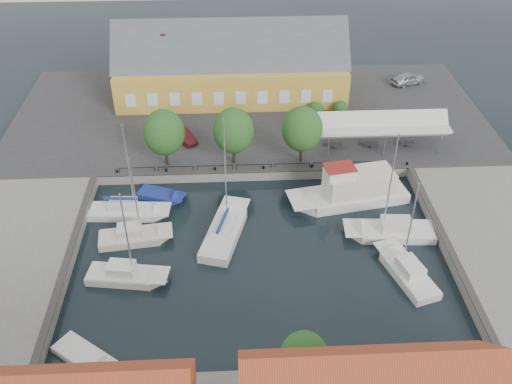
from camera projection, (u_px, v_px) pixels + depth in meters
ground at (259, 245)px, 50.91m from camera, size 140.00×140.00×0.00m
north_quay at (249, 116)px, 69.17m from camera, size 56.00×26.00×1.00m
west_quay at (1, 265)px, 48.13m from camera, size 12.00×24.00×1.00m
east_quay at (511, 248)px, 49.88m from camera, size 12.00×24.00×1.00m
quay_edge_fittings at (257, 203)px, 54.12m from camera, size 56.00×24.72×0.40m
warehouse at (226, 68)px, 71.07m from camera, size 28.56×14.00×9.55m
tent_canopy at (383, 125)px, 60.99m from camera, size 14.00×4.00×2.83m
quay_trees at (233, 131)px, 57.64m from camera, size 18.20×4.20×6.30m
car_silver at (408, 79)px, 74.82m from camera, size 4.90×3.26×1.55m
car_red at (183, 135)px, 63.23m from camera, size 3.32×4.06×1.30m
center_sailboat at (225, 232)px, 51.79m from camera, size 4.90×9.12×12.20m
trawler at (352, 192)px, 55.69m from camera, size 12.26×5.57×5.00m
east_boat_b at (391, 232)px, 51.91m from camera, size 8.43×3.24×11.28m
east_boat_c at (407, 273)px, 47.68m from camera, size 4.31×7.60×9.57m
west_boat_a at (128, 213)px, 54.25m from camera, size 7.97×2.75×10.49m
west_boat_b at (134, 238)px, 51.28m from camera, size 6.85×3.07×9.33m
west_boat_c at (126, 277)px, 47.30m from camera, size 7.06×3.15×9.49m
launch_sw at (84, 357)px, 40.98m from camera, size 5.12×4.50×0.98m
launch_nw at (160, 196)px, 56.67m from camera, size 5.19×3.57×0.88m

